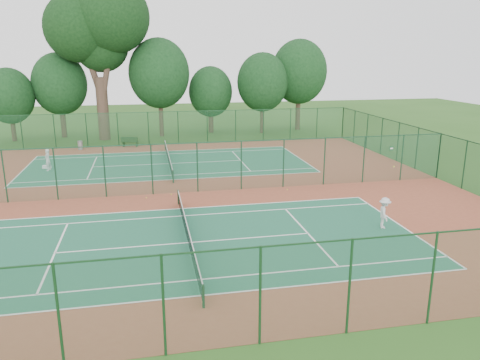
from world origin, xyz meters
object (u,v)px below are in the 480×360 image
player_far (48,160)px  trash_bin (80,145)px  kit_bag (47,167)px  big_tree (98,27)px  player_near (384,213)px  bench (130,142)px

player_far → trash_bin: size_ratio=2.07×
player_far → trash_bin: 8.75m
kit_bag → big_tree: (3.87, 13.48, 11.86)m
player_near → bench: 30.03m
player_near → big_tree: bearing=45.8°
bench → kit_bag: 10.52m
player_far → bench: bearing=160.2°
bench → trash_bin: bearing=-162.9°
player_near → kit_bag: 27.70m
trash_bin → kit_bag: bearing=-102.6°
player_far → bench: (6.32, 8.95, -0.36)m
bench → kit_bag: (-6.59, -8.19, -0.41)m
kit_bag → player_far: bearing=-48.4°
bench → big_tree: size_ratio=0.10×
trash_bin → bench: bearing=4.0°
bench → kit_bag: bench is taller
player_near → player_far: (-20.55, 17.49, 0.03)m
player_far → trash_bin: bearing=-174.3°
player_far → bench: size_ratio=1.01×
trash_bin → kit_bag: size_ratio=1.24×
bench → kit_bag: bearing=-115.8°
trash_bin → big_tree: 13.03m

